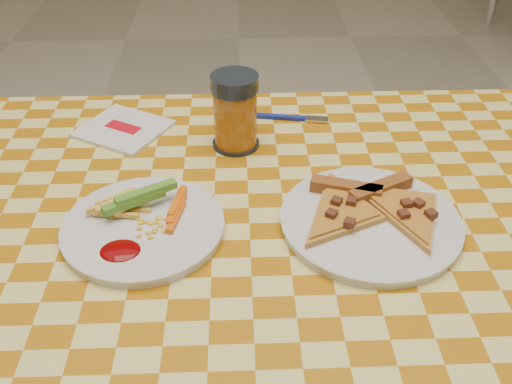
{
  "coord_description": "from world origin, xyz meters",
  "views": [
    {
      "loc": [
        -0.01,
        -0.59,
        1.27
      ],
      "look_at": [
        0.01,
        0.08,
        0.78
      ],
      "focal_mm": 40.0,
      "sensor_mm": 36.0,
      "label": 1
    }
  ],
  "objects_px": {
    "plate_left": "(144,229)",
    "plate_right": "(370,223)",
    "drink_glass": "(235,112)",
    "table": "(250,278)"
  },
  "relations": [
    {
      "from": "plate_left",
      "to": "plate_right",
      "type": "xyz_separation_m",
      "value": [
        0.32,
        0.0,
        0.0
      ]
    },
    {
      "from": "plate_left",
      "to": "drink_glass",
      "type": "bearing_deg",
      "value": 60.13
    },
    {
      "from": "plate_left",
      "to": "plate_right",
      "type": "relative_size",
      "value": 0.89
    },
    {
      "from": "plate_left",
      "to": "plate_right",
      "type": "bearing_deg",
      "value": 0.34
    },
    {
      "from": "table",
      "to": "drink_glass",
      "type": "relative_size",
      "value": 9.95
    },
    {
      "from": "drink_glass",
      "to": "table",
      "type": "bearing_deg",
      "value": -85.92
    },
    {
      "from": "table",
      "to": "plate_left",
      "type": "distance_m",
      "value": 0.17
    },
    {
      "from": "table",
      "to": "drink_glass",
      "type": "distance_m",
      "value": 0.28
    },
    {
      "from": "table",
      "to": "plate_left",
      "type": "height_order",
      "value": "plate_left"
    },
    {
      "from": "table",
      "to": "drink_glass",
      "type": "bearing_deg",
      "value": 94.08
    }
  ]
}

